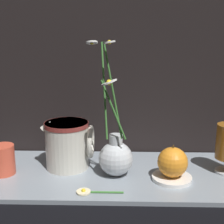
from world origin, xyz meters
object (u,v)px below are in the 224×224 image
object	(u,v)px
yellow_mug	(2,160)
ceramic_pitcher	(68,143)
orange_fruit	(173,162)
vase_with_flowers	(116,155)

from	to	relation	value
yellow_mug	ceramic_pitcher	bearing A→B (deg)	15.89
ceramic_pitcher	orange_fruit	size ratio (longest dim) A/B	1.70
vase_with_flowers	ceramic_pitcher	size ratio (longest dim) A/B	2.43
vase_with_flowers	ceramic_pitcher	distance (m)	0.15
ceramic_pitcher	yellow_mug	bearing A→B (deg)	-164.11
vase_with_flowers	ceramic_pitcher	world-z (taller)	vase_with_flowers
vase_with_flowers	ceramic_pitcher	xyz separation A→B (m)	(-0.14, 0.05, 0.02)
ceramic_pitcher	orange_fruit	bearing A→B (deg)	-14.52
yellow_mug	ceramic_pitcher	xyz separation A→B (m)	(0.18, 0.05, 0.03)
vase_with_flowers	ceramic_pitcher	bearing A→B (deg)	160.23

